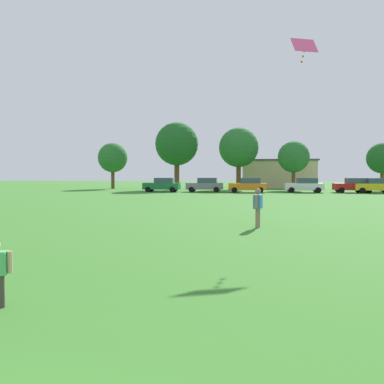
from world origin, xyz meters
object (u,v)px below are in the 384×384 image
(adult_bystander, at_px, (258,204))
(tree_right, at_px, (294,157))
(kite, at_px, (304,47))
(parked_car_red_4, at_px, (354,185))
(parked_car_gray_1, at_px, (205,185))
(parked_car_green_0, at_px, (162,185))
(tree_far_right, at_px, (383,158))
(parked_car_yellow_5, at_px, (375,185))
(parked_car_orange_2, at_px, (248,185))
(parked_car_white_3, at_px, (305,185))
(tree_center, at_px, (239,148))
(tree_far_left, at_px, (113,158))
(tree_left, at_px, (177,144))

(adult_bystander, bearing_deg, tree_right, -175.87)
(kite, relative_size, parked_car_red_4, 0.27)
(parked_car_gray_1, bearing_deg, parked_car_green_0, 6.82)
(adult_bystander, height_order, tree_far_right, tree_far_right)
(kite, relative_size, parked_car_yellow_5, 0.27)
(parked_car_orange_2, distance_m, parked_car_white_3, 6.50)
(tree_far_right, bearing_deg, parked_car_yellow_5, -113.19)
(kite, relative_size, parked_car_green_0, 0.27)
(kite, xyz_separation_m, parked_car_yellow_5, (11.86, 29.46, -6.71))
(kite, distance_m, parked_car_yellow_5, 32.46)
(parked_car_gray_1, bearing_deg, kite, 103.76)
(adult_bystander, xyz_separation_m, tree_center, (-1.58, 39.61, 4.83))
(kite, bearing_deg, tree_right, 84.13)
(parked_car_yellow_5, bearing_deg, tree_right, -41.65)
(adult_bystander, distance_m, tree_right, 38.46)
(parked_car_red_4, relative_size, tree_far_left, 0.65)
(parked_car_gray_1, xyz_separation_m, tree_right, (11.01, 7.08, 3.51))
(parked_car_green_0, distance_m, parked_car_red_4, 22.12)
(parked_car_orange_2, bearing_deg, tree_right, -127.15)
(adult_bystander, xyz_separation_m, parked_car_orange_2, (-0.28, 30.01, -0.09))
(parked_car_white_3, height_order, parked_car_yellow_5, same)
(adult_bystander, height_order, parked_car_red_4, parked_car_red_4)
(parked_car_orange_2, height_order, tree_right, tree_right)
(parked_car_orange_2, bearing_deg, tree_center, -82.27)
(tree_center, bearing_deg, parked_car_yellow_5, -30.16)
(tree_far_left, relative_size, tree_left, 0.71)
(parked_car_gray_1, xyz_separation_m, tree_center, (3.74, 8.81, 4.92))
(parked_car_orange_2, xyz_separation_m, tree_far_left, (-19.27, 8.98, 3.58))
(parked_car_green_0, height_order, parked_car_orange_2, same)
(parked_car_gray_1, distance_m, tree_right, 13.56)
(parked_car_red_4, bearing_deg, parked_car_orange_2, 5.94)
(tree_left, bearing_deg, parked_car_red_4, -17.20)
(adult_bystander, height_order, parked_car_green_0, parked_car_green_0)
(adult_bystander, height_order, parked_car_white_3, parked_car_white_3)
(parked_car_white_3, distance_m, tree_far_right, 13.01)
(parked_car_green_0, height_order, tree_center, tree_center)
(parked_car_gray_1, distance_m, tree_far_right, 23.37)
(adult_bystander, distance_m, parked_car_orange_2, 30.01)
(parked_car_green_0, distance_m, tree_left, 9.45)
(adult_bystander, height_order, kite, kite)
(parked_car_white_3, height_order, tree_right, tree_right)
(adult_bystander, xyz_separation_m, parked_car_yellow_5, (13.77, 30.69, -0.09))
(parked_car_gray_1, distance_m, tree_far_left, 16.79)
(tree_far_right, bearing_deg, tree_center, 174.00)
(adult_bystander, bearing_deg, parked_car_gray_1, -157.52)
(parked_car_green_0, xyz_separation_m, tree_right, (16.09, 7.69, 3.51))
(parked_car_yellow_5, relative_size, tree_right, 0.66)
(parked_car_green_0, height_order, parked_car_yellow_5, same)
(parked_car_orange_2, distance_m, tree_center, 10.87)
(tree_right, bearing_deg, tree_far_left, 177.49)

